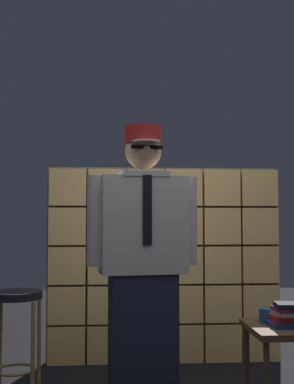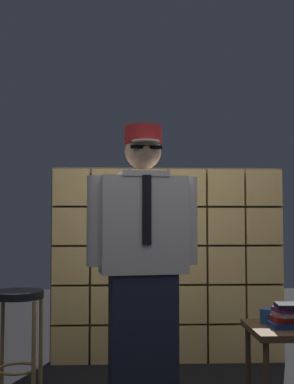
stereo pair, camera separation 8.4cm
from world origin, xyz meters
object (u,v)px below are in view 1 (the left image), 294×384
(bar_stool, at_px, (16,319))
(coffee_mug, at_px, (266,315))
(standing_person, at_px, (143,262))
(book_stack, at_px, (290,315))
(side_table, at_px, (290,337))

(bar_stool, height_order, coffee_mug, bar_stool)
(standing_person, relative_size, coffee_mug, 14.34)
(book_stack, xyz_separation_m, coffee_mug, (-0.12, 0.13, -0.03))
(standing_person, height_order, coffee_mug, standing_person)
(bar_stool, relative_size, coffee_mug, 5.80)
(side_table, xyz_separation_m, coffee_mug, (-0.13, 0.09, 0.12))
(standing_person, distance_m, bar_stool, 0.95)
(side_table, relative_size, coffee_mug, 4.30)
(bar_stool, distance_m, side_table, 1.78)
(book_stack, distance_m, coffee_mug, 0.17)
(side_table, bearing_deg, standing_person, 176.01)
(side_table, bearing_deg, bar_stool, 170.48)
(coffee_mug, bearing_deg, standing_person, -178.08)
(side_table, distance_m, coffee_mug, 0.20)
(standing_person, relative_size, bar_stool, 2.47)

